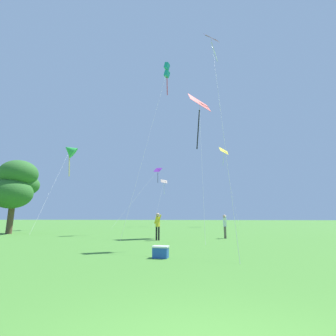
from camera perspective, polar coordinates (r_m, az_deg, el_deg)
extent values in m
cube|color=purple|center=(45.97, -2.39, -0.43)|extent=(1.77, 1.32, 1.05)
cylinder|color=#3F382D|center=(45.97, -2.39, -0.43)|extent=(1.20, 0.77, 0.30)
cylinder|color=black|center=(45.68, -2.40, -2.29)|extent=(0.12, 0.13, 1.96)
cylinder|color=silver|center=(40.79, -7.09, -6.39)|extent=(3.83, 10.67, 10.28)
cube|color=black|center=(46.42, -0.95, -3.13)|extent=(1.36, 1.26, 0.86)
cylinder|color=#3F382D|center=(46.42, -0.95, -3.13)|extent=(1.08, 0.44, 0.24)
cylinder|color=silver|center=(46.28, -0.91, -4.90)|extent=(0.12, 0.20, 2.00)
cylinder|color=silver|center=(42.37, -2.15, -8.04)|extent=(0.13, 7.46, 8.24)
cube|color=red|center=(23.86, 7.30, 14.97)|extent=(2.13, 2.58, 1.99)
cylinder|color=#3F382D|center=(23.86, 7.30, 14.97)|extent=(1.73, 0.66, 0.98)
cylinder|color=black|center=(22.98, 7.06, 8.95)|extent=(0.50, 0.46, 3.68)
cylinder|color=silver|center=(18.42, 7.85, 2.63)|extent=(0.82, 6.95, 11.95)
cube|color=pink|center=(19.48, 10.08, 27.75)|extent=(1.09, 1.16, 0.86)
cylinder|color=#3F382D|center=(19.48, 10.08, 27.75)|extent=(0.86, 0.32, 0.36)
cylinder|color=silver|center=(18.74, 10.78, 25.14)|extent=(0.40, 0.14, 1.58)
cylinder|color=silver|center=(13.08, 12.18, 12.92)|extent=(0.85, 6.35, 13.70)
cone|color=green|center=(36.93, -21.99, 3.92)|extent=(2.73, 2.61, 2.22)
cylinder|color=yellow|center=(36.33, -22.09, 0.54)|extent=(0.40, 0.15, 3.07)
cylinder|color=silver|center=(30.79, -25.08, -3.32)|extent=(3.98, 10.02, 10.69)
cube|color=teal|center=(31.78, -0.25, 22.69)|extent=(0.67, 0.75, 0.76)
cube|color=teal|center=(31.20, -0.26, 21.10)|extent=(0.67, 0.75, 0.76)
cylinder|color=#3F382D|center=(31.49, -0.26, 21.90)|extent=(0.04, 0.04, 1.50)
cylinder|color=red|center=(30.65, -0.21, 18.79)|extent=(0.14, 0.47, 2.41)
cylinder|color=silver|center=(22.93, -4.14, 8.52)|extent=(0.73, 10.00, 18.72)
cube|color=yellow|center=(47.99, 12.87, 3.92)|extent=(1.70, 1.96, 1.68)
cylinder|color=#3F382D|center=(47.99, 12.87, 3.92)|extent=(1.44, 0.31, 0.87)
cylinder|color=silver|center=(47.49, 12.81, 1.90)|extent=(0.38, 0.26, 2.25)
cylinder|color=silver|center=(42.74, 14.40, -3.87)|extent=(1.76, 7.86, 13.96)
cylinder|color=#665B4C|center=(19.21, 13.30, -14.45)|extent=(0.11, 0.11, 0.85)
cylinder|color=#665B4C|center=(19.38, 13.11, -14.44)|extent=(0.11, 0.11, 0.85)
cube|color=white|center=(19.27, 13.10, -12.23)|extent=(0.26, 0.27, 0.64)
cylinder|color=white|center=(19.14, 13.23, -11.75)|extent=(0.19, 0.30, 0.60)
cylinder|color=white|center=(19.39, 12.93, -11.76)|extent=(0.19, 0.30, 0.60)
sphere|color=tan|center=(19.27, 13.04, -10.93)|extent=(0.23, 0.23, 0.23)
cylinder|color=black|center=(17.20, -2.16, -15.03)|extent=(0.12, 0.12, 0.90)
cylinder|color=black|center=(17.30, -2.71, -15.01)|extent=(0.12, 0.12, 0.90)
cube|color=yellow|center=(17.22, -2.42, -12.40)|extent=(0.27, 0.26, 0.68)
cylinder|color=yellow|center=(17.15, -2.00, -11.85)|extent=(0.32, 0.17, 0.63)
cylinder|color=yellow|center=(17.30, -2.82, -11.84)|extent=(0.32, 0.17, 0.63)
sphere|color=tan|center=(17.22, -2.40, -10.87)|extent=(0.25, 0.25, 0.25)
cylinder|color=brown|center=(28.62, -32.61, -7.28)|extent=(0.55, 0.55, 5.49)
ellipsoid|color=#2D6628|center=(28.18, -32.73, -4.97)|extent=(3.81, 3.81, 2.94)
ellipsoid|color=#2D6628|center=(29.32, -31.62, -3.33)|extent=(4.01, 4.01, 2.50)
ellipsoid|color=#2D6628|center=(28.53, -31.48, -1.14)|extent=(3.54, 3.54, 2.69)
cube|color=#2351B2|center=(9.77, -1.74, -19.18)|extent=(0.56, 0.36, 0.38)
cube|color=white|center=(9.75, -1.73, -17.89)|extent=(0.60, 0.40, 0.06)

